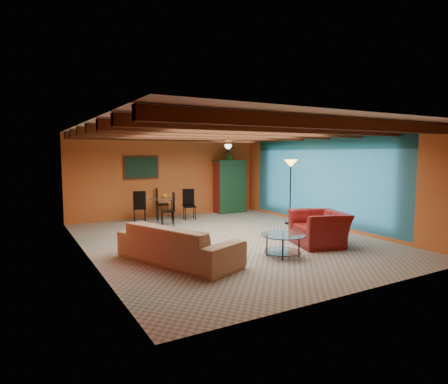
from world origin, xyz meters
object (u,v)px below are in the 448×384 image
sofa (178,243)px  floor_lamp (290,192)px  armchair (319,229)px  potted_plant (229,154)px  vase (165,187)px  armoire (229,187)px  dining_table (165,205)px  coffee_table (283,245)px

sofa → floor_lamp: 4.92m
armchair → potted_plant: (0.67, 5.22, 1.67)m
sofa → vase: vase is taller
armoire → floor_lamp: floor_lamp is taller
vase → armchair: bearing=-67.6°
armoire → vase: armoire is taller
armchair → floor_lamp: 2.72m
dining_table → armchair: bearing=-67.6°
coffee_table → armchair: bearing=13.9°
armchair → armoire: 5.29m
dining_table → floor_lamp: floor_lamp is taller
armchair → floor_lamp: (1.12, 2.41, 0.57)m
dining_table → potted_plant: bearing=11.0°
armoire → vase: (-2.62, -0.51, 0.16)m
armoire → potted_plant: size_ratio=3.59×
sofa → dining_table: 4.57m
sofa → coffee_table: bearing=-131.1°
coffee_table → floor_lamp: (2.43, 2.73, 0.73)m
sofa → floor_lamp: (4.44, 2.05, 0.59)m
sofa → armchair: (3.31, -0.36, 0.02)m
sofa → potted_plant: size_ratio=5.04×
coffee_table → potted_plant: potted_plant is taller
armchair → coffee_table: bearing=-59.7°
coffee_table → dining_table: dining_table is taller
sofa → armchair: bearing=-118.4°
sofa → armchair: size_ratio=2.12×
armoire → vase: bearing=-168.8°
dining_table → armoire: bearing=11.0°
dining_table → vase: 0.58m
armoire → coffee_table: bearing=-109.5°
armchair → floor_lamp: bearing=171.4°
dining_table → sofa: bearing=-107.4°
floor_lamp → vase: bearing=143.1°
sofa → armoire: 6.31m
coffee_table → armoire: 5.93m
sofa → potted_plant: 6.51m
coffee_table → dining_table: bearing=97.2°
floor_lamp → armchair: bearing=-115.0°
dining_table → floor_lamp: size_ratio=0.98×
armchair → sofa: bearing=-79.8°
potted_plant → floor_lamp: bearing=-80.9°
sofa → armchair: armchair is taller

